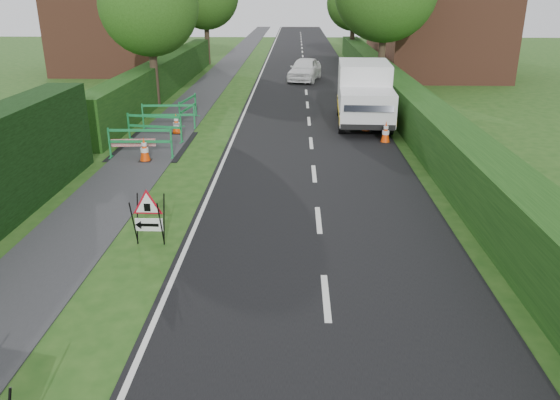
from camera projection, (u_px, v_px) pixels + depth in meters
name	position (u px, v px, depth m)	size (l,w,h in m)	color
ground	(173.00, 329.00, 8.76)	(120.00, 120.00, 0.00)	#1F4915
road_surface	(303.00, 63.00, 41.36)	(6.00, 90.00, 0.02)	black
footpath	(231.00, 63.00, 41.51)	(2.00, 90.00, 0.02)	#2D2D30
hedge_west_far	(167.00, 92.00, 29.43)	(1.00, 24.00, 1.80)	#14380F
hedge_east	(401.00, 117.00, 23.52)	(1.20, 50.00, 1.50)	#14380F
house_west	(116.00, 27.00, 35.99)	(7.50, 7.40, 7.88)	brown
house_east_a	(443.00, 29.00, 33.57)	(7.50, 7.40, 7.88)	brown
house_east_b	(414.00, 19.00, 46.61)	(7.50, 7.40, 7.88)	brown
tree_nw	(149.00, 6.00, 24.08)	(4.40, 4.40, 6.70)	#2D2116
tree_fe	(354.00, 3.00, 42.55)	(4.20, 4.20, 6.33)	#2D2116
triangle_sign	(146.00, 213.00, 11.38)	(0.74, 0.74, 1.06)	black
works_van	(364.00, 92.00, 21.99)	(2.32, 5.31, 2.37)	silver
traffic_cone_0	(386.00, 132.00, 19.38)	(0.38, 0.38, 0.79)	black
traffic_cone_1	(366.00, 122.00, 20.95)	(0.38, 0.38, 0.79)	black
traffic_cone_2	(359.00, 106.00, 23.70)	(0.38, 0.38, 0.79)	black
traffic_cone_3	(144.00, 149.00, 17.25)	(0.38, 0.38, 0.79)	black
traffic_cone_4	(176.00, 124.00, 20.60)	(0.38, 0.38, 0.79)	black
ped_barrier_0	(140.00, 139.00, 17.52)	(2.07, 0.41, 1.00)	#167B3B
ped_barrier_1	(154.00, 124.00, 19.47)	(2.09, 0.71, 1.00)	#167B3B
ped_barrier_2	(168.00, 113.00, 21.30)	(2.08, 0.49, 1.00)	#167B3B
ped_barrier_3	(188.00, 106.00, 22.51)	(0.64, 2.09, 1.00)	#167B3B
redwhite_plank	(134.00, 156.00, 17.96)	(1.50, 0.04, 0.25)	red
hatchback_car	(305.00, 69.00, 32.93)	(1.60, 3.99, 1.36)	white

